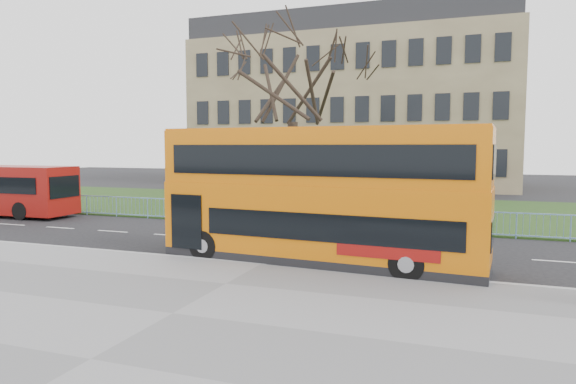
{
  "coord_description": "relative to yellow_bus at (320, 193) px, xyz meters",
  "views": [
    {
      "loc": [
        6.18,
        -16.37,
        3.83
      ],
      "look_at": [
        -0.04,
        1.0,
        2.18
      ],
      "focal_mm": 32.0,
      "sensor_mm": 36.0,
      "label": 1
    }
  ],
  "objects": [
    {
      "name": "ground",
      "position": [
        -1.59,
        0.51,
        -2.34
      ],
      "size": [
        120.0,
        120.0,
        0.0
      ],
      "primitive_type": "plane",
      "color": "black",
      "rests_on": "ground"
    },
    {
      "name": "pavement",
      "position": [
        -1.59,
        -6.24,
        -2.28
      ],
      "size": [
        80.0,
        10.5,
        0.12
      ],
      "primitive_type": "cube",
      "color": "slate",
      "rests_on": "ground"
    },
    {
      "name": "kerb",
      "position": [
        -1.59,
        -1.04,
        -2.27
      ],
      "size": [
        80.0,
        0.2,
        0.14
      ],
      "primitive_type": "cube",
      "color": "#969699",
      "rests_on": "ground"
    },
    {
      "name": "grass_verge",
      "position": [
        -1.59,
        14.81,
        -2.3
      ],
      "size": [
        80.0,
        15.4,
        0.08
      ],
      "primitive_type": "cube",
      "color": "#1C3412",
      "rests_on": "ground"
    },
    {
      "name": "guard_railing",
      "position": [
        -1.59,
        7.11,
        -1.79
      ],
      "size": [
        40.0,
        0.12,
        1.1
      ],
      "primitive_type": null,
      "color": "#749FCF",
      "rests_on": "ground"
    },
    {
      "name": "bare_tree",
      "position": [
        -4.59,
        10.51,
        3.75
      ],
      "size": [
        8.42,
        8.42,
        12.03
      ],
      "primitive_type": null,
      "color": "black",
      "rests_on": "grass_verge"
    },
    {
      "name": "civic_building",
      "position": [
        -6.59,
        35.51,
        4.66
      ],
      "size": [
        30.0,
        15.0,
        14.0
      ],
      "primitive_type": "cube",
      "color": "#7F6D50",
      "rests_on": "ground"
    },
    {
      "name": "yellow_bus",
      "position": [
        0.0,
        0.0,
        0.0
      ],
      "size": [
        10.56,
        3.19,
        4.36
      ],
      "rotation": [
        0.0,
        0.0,
        -0.07
      ],
      "color": "#D66909",
      "rests_on": "ground"
    }
  ]
}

